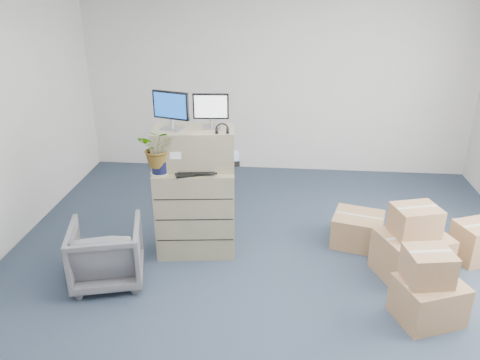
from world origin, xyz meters
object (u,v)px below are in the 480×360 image
Objects in this scene: filing_cabinet_lower at (196,210)px; potted_plant at (159,153)px; monitor_right at (211,109)px; keyboard at (195,172)px; monitor_left at (171,108)px; office_chair at (106,250)px; water_bottle at (199,155)px.

filing_cabinet_lower is 2.22× the size of potted_plant.
monitor_right reaches higher than keyboard.
monitor_left is 0.56× the size of office_chair.
keyboard is at bearing -127.33° from monitor_right.
keyboard is (0.04, -0.13, 0.52)m from filing_cabinet_lower.
monitor_left reaches higher than potted_plant.
office_chair is at bearing -167.99° from keyboard.
monitor_right is 0.82× the size of potted_plant.
water_bottle is at bearing -173.35° from monitor_right.
potted_plant is (-0.52, -0.26, -0.41)m from monitor_right.
water_bottle is at bearing 31.92° from potted_plant.
monitor_left is 0.71m from keyboard.
water_bottle is at bearing -153.48° from office_chair.
monitor_right reaches higher than potted_plant.
filing_cabinet_lower is at bearing 27.25° from potted_plant.
filing_cabinet_lower is 1.16m from monitor_right.
office_chair is (-0.59, -0.70, -1.31)m from monitor_left.
water_bottle is (0.27, 0.05, -0.53)m from monitor_left.
monitor_right reaches higher than water_bottle.
keyboard is at bearing 6.12° from potted_plant.
keyboard reaches higher than filing_cabinet_lower.
monitor_right reaches higher than office_chair.
potted_plant is at bearing -104.50° from monitor_left.
water_bottle is (0.05, 0.07, 0.64)m from filing_cabinet_lower.
office_chair is (-0.81, -0.68, -0.15)m from filing_cabinet_lower.
monitor_right is (0.41, 0.08, -0.02)m from monitor_left.
monitor_left is at bearing 129.81° from keyboard.
filing_cabinet_lower is 1.18m from monitor_left.
monitor_right is 0.87× the size of keyboard.
office_chair is (-0.86, -0.75, -0.79)m from water_bottle.
filing_cabinet_lower is 1.41× the size of office_chair.
water_bottle is at bearing 65.86° from keyboard.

